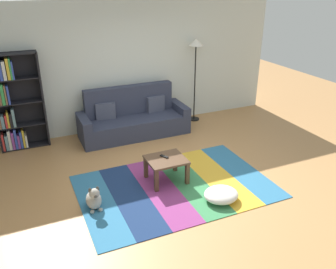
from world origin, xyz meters
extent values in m
plane|color=#B27F4C|center=(0.00, 0.00, 0.00)|extent=(14.00, 14.00, 0.00)
cube|color=silver|center=(0.00, 2.55, 1.35)|extent=(6.80, 0.10, 2.70)
cube|color=teal|center=(-1.45, -0.24, 0.01)|extent=(0.50, 2.00, 0.01)
cube|color=navy|center=(-0.95, -0.24, 0.01)|extent=(0.50, 2.00, 0.01)
cube|color=#843370|center=(-0.44, -0.24, 0.01)|extent=(0.50, 2.00, 0.01)
cube|color=#387F4C|center=(0.06, -0.24, 0.01)|extent=(0.50, 2.00, 0.01)
cube|color=gold|center=(0.57, -0.24, 0.01)|extent=(0.50, 2.00, 0.01)
cube|color=teal|center=(1.07, -0.24, 0.01)|extent=(0.50, 2.00, 0.01)
cube|color=#2D3347|center=(-0.13, 1.95, 0.20)|extent=(1.90, 0.80, 0.40)
cube|color=#2D3347|center=(-0.13, 2.25, 0.70)|extent=(1.90, 0.20, 0.60)
cube|color=#2D3347|center=(-1.17, 1.95, 0.28)|extent=(0.18, 0.80, 0.56)
cube|color=#2D3347|center=(0.91, 1.95, 0.28)|extent=(0.18, 0.80, 0.56)
cube|color=#42475B|center=(-0.68, 2.13, 0.56)|extent=(0.42, 0.19, 0.36)
cube|color=#42475B|center=(0.42, 2.13, 0.56)|extent=(0.42, 0.19, 0.36)
cube|color=black|center=(-1.84, 2.30, 0.92)|extent=(0.04, 0.28, 1.85)
cube|color=black|center=(-2.27, 2.43, 0.92)|extent=(0.90, 0.01, 1.85)
cube|color=black|center=(-2.27, 2.30, 0.02)|extent=(0.86, 0.28, 0.02)
cube|color=black|center=(-2.27, 2.30, 0.47)|extent=(0.86, 0.28, 0.02)
cube|color=black|center=(-2.27, 2.30, 0.92)|extent=(0.86, 0.28, 0.02)
cube|color=black|center=(-2.27, 2.30, 1.38)|extent=(0.86, 0.28, 0.02)
cube|color=black|center=(-2.27, 2.30, 1.83)|extent=(0.86, 0.28, 0.02)
cube|color=red|center=(-2.67, 2.28, 0.20)|extent=(0.04, 0.22, 0.34)
cube|color=#668C99|center=(-2.61, 2.28, 0.18)|extent=(0.05, 0.21, 0.30)
cube|color=silver|center=(-2.55, 2.25, 0.22)|extent=(0.05, 0.16, 0.39)
cube|color=purple|center=(-2.49, 2.29, 0.20)|extent=(0.05, 0.24, 0.34)
cube|color=#334CB2|center=(-2.44, 2.29, 0.23)|extent=(0.04, 0.24, 0.40)
cube|color=purple|center=(-2.39, 2.27, 0.16)|extent=(0.04, 0.19, 0.26)
cube|color=#334CB2|center=(-2.35, 2.26, 0.19)|extent=(0.04, 0.17, 0.32)
cube|color=gold|center=(-2.30, 2.29, 0.21)|extent=(0.04, 0.23, 0.36)
cube|color=silver|center=(-2.26, 2.30, 0.15)|extent=(0.04, 0.25, 0.25)
cube|color=#668C99|center=(-2.60, 2.28, 0.60)|extent=(0.05, 0.22, 0.24)
cube|color=red|center=(-2.55, 2.25, 0.61)|extent=(0.04, 0.17, 0.25)
cube|color=gold|center=(-2.51, 2.27, 0.63)|extent=(0.03, 0.20, 0.30)
cube|color=black|center=(-2.46, 2.29, 0.61)|extent=(0.04, 0.24, 0.27)
cube|color=#668C99|center=(-2.41, 2.28, 0.65)|extent=(0.05, 0.22, 0.35)
cube|color=#8C6647|center=(-2.57, 2.27, 1.12)|extent=(0.03, 0.19, 0.38)
cube|color=green|center=(-2.52, 2.28, 1.12)|extent=(0.05, 0.22, 0.38)
cube|color=#8C6647|center=(-2.47, 2.27, 1.11)|extent=(0.03, 0.20, 0.36)
cube|color=#334CB2|center=(-2.42, 2.27, 1.11)|extent=(0.04, 0.19, 0.35)
cube|color=#334CB2|center=(-2.48, 2.27, 1.58)|extent=(0.05, 0.20, 0.39)
cube|color=silver|center=(-2.42, 2.26, 1.55)|extent=(0.05, 0.18, 0.34)
cube|color=gold|center=(-2.35, 2.30, 1.58)|extent=(0.05, 0.25, 0.39)
cube|color=green|center=(-2.31, 2.29, 1.58)|extent=(0.03, 0.25, 0.38)
cube|color=#334CB2|center=(-2.28, 2.28, 1.55)|extent=(0.03, 0.21, 0.32)
cube|color=#513826|center=(-0.25, 0.00, 0.39)|extent=(0.62, 0.54, 0.04)
cube|color=#513826|center=(-0.52, -0.24, 0.19)|extent=(0.06, 0.06, 0.36)
cube|color=#513826|center=(0.02, -0.24, 0.19)|extent=(0.06, 0.06, 0.36)
cube|color=#513826|center=(-0.52, 0.23, 0.19)|extent=(0.06, 0.06, 0.36)
cube|color=#513826|center=(0.02, 0.23, 0.19)|extent=(0.06, 0.06, 0.36)
ellipsoid|color=white|center=(0.27, -0.85, 0.10)|extent=(0.52, 0.47, 0.18)
ellipsoid|color=#9E998E|center=(-1.51, -0.26, 0.13)|extent=(0.22, 0.30, 0.26)
sphere|color=#9E998E|center=(-1.51, -0.37, 0.30)|extent=(0.15, 0.15, 0.15)
ellipsoid|color=#474440|center=(-1.51, -0.43, 0.29)|extent=(0.06, 0.07, 0.05)
ellipsoid|color=#474440|center=(-1.56, -0.35, 0.36)|extent=(0.05, 0.04, 0.08)
ellipsoid|color=#474440|center=(-1.46, -0.35, 0.36)|extent=(0.05, 0.04, 0.08)
sphere|color=#9E998E|center=(-1.57, -0.40, 0.03)|extent=(0.06, 0.06, 0.06)
sphere|color=#9E998E|center=(-1.45, -0.40, 0.03)|extent=(0.06, 0.06, 0.06)
cylinder|color=black|center=(1.44, 2.25, 0.01)|extent=(0.26, 0.26, 0.02)
cylinder|color=black|center=(1.44, 2.25, 0.87)|extent=(0.03, 0.03, 1.69)
cone|color=white|center=(1.44, 2.25, 1.79)|extent=(0.32, 0.32, 0.14)
cube|color=black|center=(-0.26, 0.06, 0.42)|extent=(0.11, 0.15, 0.02)
camera|label=1|loc=(-2.27, -4.63, 3.10)|focal=37.99mm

